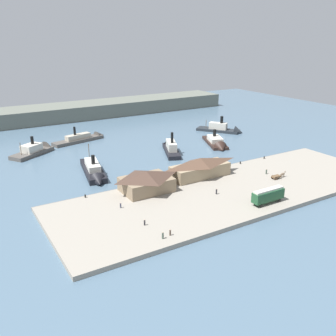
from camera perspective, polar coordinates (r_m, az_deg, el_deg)
ground_plane at (r=131.52m, az=3.48°, el=-0.55°), size 320.00×320.00×0.00m
quay_promenade at (r=115.18m, az=9.69°, el=-3.49°), size 110.00×36.00×1.20m
seawall_edge at (r=128.59m, az=4.39°, el=-0.81°), size 110.00×0.80×1.00m
ferry_shed_customs_shed at (r=111.12m, az=-3.32°, el=-2.01°), size 14.78×11.04×6.21m
ferry_shed_west_terminal at (r=122.56m, az=4.93°, el=0.11°), size 20.36×7.74×6.48m
street_tram at (r=106.88m, az=15.09°, el=-3.99°), size 10.16×2.74×4.24m
horse_cart at (r=126.77m, az=16.55°, el=-1.13°), size 5.87×1.69×1.87m
pedestrian_by_tram at (r=110.49m, az=7.44°, el=-3.59°), size 0.44×0.44×1.78m
pedestrian_near_cart at (r=129.64m, az=14.84°, el=-0.55°), size 0.44×0.44×1.79m
pedestrian_walking_west at (r=92.50m, az=-3.61°, el=-8.34°), size 0.40×0.40×1.60m
pedestrian_near_west_shed at (r=87.98m, az=0.33°, el=-9.86°), size 0.40×0.40×1.62m
pedestrian_near_east_shed at (r=101.90m, az=-7.28°, el=-5.71°), size 0.39×0.39×1.57m
pedestrian_at_waters_edge at (r=86.65m, az=-0.81°, el=-10.31°), size 0.43×0.43×1.75m
mooring_post_center_east at (r=137.89m, az=11.02°, el=0.80°), size 0.44×0.44×0.90m
mooring_post_east at (r=110.06m, az=-12.56°, el=-4.22°), size 0.44×0.44×0.90m
mooring_post_center_west at (r=145.76m, az=14.52°, el=1.56°), size 0.44×0.44×0.90m
ferry_near_quay at (r=174.59m, az=-12.71°, el=4.49°), size 26.48×11.04×8.90m
ferry_mid_harbor at (r=188.07m, az=8.64°, el=5.85°), size 18.15×22.22×10.02m
ferry_moored_west at (r=160.61m, az=-19.48°, el=2.62°), size 20.04×16.00×9.67m
ferry_departing_north at (r=153.77m, az=0.41°, el=3.13°), size 13.02×21.93×10.51m
ferry_outer_harbor at (r=163.13m, az=7.51°, el=3.72°), size 14.35×23.06×8.63m
ferry_approaching_west at (r=129.34m, az=-11.25°, el=-0.58°), size 10.41×26.08×10.42m
far_headland at (r=226.64m, az=-12.59°, el=8.64°), size 180.00×24.00×8.00m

